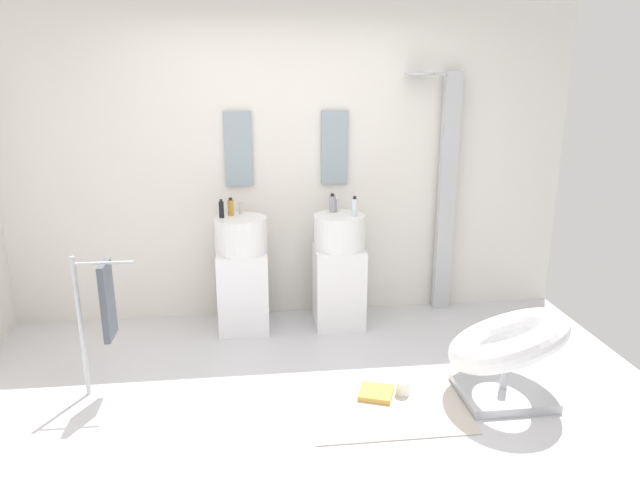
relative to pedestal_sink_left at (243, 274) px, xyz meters
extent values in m
cube|color=silver|center=(0.39, -1.28, -0.50)|extent=(4.80, 3.60, 0.04)
cube|color=silver|center=(0.39, 0.37, 0.82)|extent=(4.80, 0.10, 2.60)
cube|color=white|center=(0.00, 0.00, -0.15)|extent=(0.40, 0.40, 0.67)
cylinder|color=white|center=(0.00, 0.00, 0.33)|extent=(0.41, 0.41, 0.28)
cylinder|color=#B7BABF|center=(0.00, 0.11, 0.51)|extent=(0.02, 0.02, 0.10)
cube|color=white|center=(0.79, 0.00, -0.15)|extent=(0.40, 0.40, 0.67)
cylinder|color=white|center=(0.79, 0.00, 0.33)|extent=(0.41, 0.41, 0.28)
cylinder|color=#B7BABF|center=(0.79, 0.11, 0.51)|extent=(0.02, 0.02, 0.10)
cube|color=#8C9EA8|center=(0.00, 0.30, 0.96)|extent=(0.22, 0.03, 0.60)
cube|color=#8C9EA8|center=(0.79, 0.30, 0.96)|extent=(0.22, 0.03, 0.60)
cube|color=#B7BABF|center=(1.75, 0.25, 0.55)|extent=(0.14, 0.08, 2.05)
cylinder|color=#B7BABF|center=(1.60, 0.23, 1.55)|extent=(0.30, 0.02, 0.02)
cylinder|color=#B7BABF|center=(1.45, 0.20, 1.55)|extent=(0.24, 0.24, 0.02)
cube|color=#B7BABF|center=(1.68, -1.26, -0.45)|extent=(0.56, 0.50, 0.06)
cylinder|color=#B7BABF|center=(1.68, -1.26, -0.28)|extent=(0.05, 0.05, 0.34)
torus|color=white|center=(1.68, -1.26, -0.08)|extent=(1.10, 1.10, 0.49)
cylinder|color=#B7BABF|center=(-1.01, -0.92, 0.00)|extent=(0.03, 0.03, 0.95)
cylinder|color=#B7BABF|center=(-0.83, -0.92, 0.42)|extent=(0.36, 0.02, 0.02)
cube|color=#4C515B|center=(-0.83, -0.92, 0.17)|extent=(0.04, 0.22, 0.50)
cube|color=beige|center=(0.90, -1.31, -0.47)|extent=(0.98, 0.69, 0.01)
cube|color=gold|center=(0.86, -1.17, -0.45)|extent=(0.27, 0.27, 0.03)
cylinder|color=white|center=(1.04, -1.18, -0.42)|extent=(0.09, 0.09, 0.09)
cylinder|color=#C68C38|center=(-0.07, 0.08, 0.53)|extent=(0.05, 0.05, 0.12)
cylinder|color=black|center=(-0.07, 0.08, 0.60)|extent=(0.03, 0.03, 0.02)
cylinder|color=#99999E|center=(0.74, 0.11, 0.53)|extent=(0.06, 0.06, 0.13)
cylinder|color=black|center=(0.74, 0.11, 0.61)|extent=(0.03, 0.03, 0.02)
cylinder|color=black|center=(-0.15, 0.02, 0.53)|extent=(0.04, 0.04, 0.13)
cylinder|color=black|center=(-0.15, 0.02, 0.60)|extent=(0.02, 0.02, 0.02)
cylinder|color=silver|center=(0.90, -0.05, 0.53)|extent=(0.05, 0.05, 0.14)
cylinder|color=black|center=(0.90, -0.05, 0.61)|extent=(0.03, 0.03, 0.02)
camera|label=1|loc=(0.10, -4.45, 1.54)|focal=32.43mm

